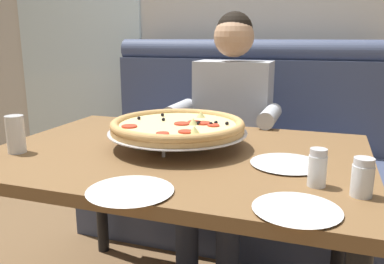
# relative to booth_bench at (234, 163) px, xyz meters

# --- Properties ---
(window_panel) EXTENTS (1.10, 0.02, 2.80)m
(window_panel) POSITION_rel_booth_bench_xyz_m (-1.40, 0.50, 1.00)
(window_panel) COLOR white
(window_panel) RESTS_ON ground_plane
(booth_bench) EXTENTS (1.70, 0.78, 1.13)m
(booth_bench) POSITION_rel_booth_bench_xyz_m (0.00, 0.00, 0.00)
(booth_bench) COLOR #424C6B
(booth_bench) RESTS_ON ground_plane
(dining_table) EXTENTS (1.34, 0.95, 0.74)m
(dining_table) POSITION_rel_booth_bench_xyz_m (0.00, -0.95, 0.26)
(dining_table) COLOR brown
(dining_table) RESTS_ON ground_plane
(diner_main) EXTENTS (0.54, 0.64, 1.27)m
(diner_main) POSITION_rel_booth_bench_xyz_m (0.02, -0.27, 0.31)
(diner_main) COLOR #2D3342
(diner_main) RESTS_ON ground_plane
(pizza) EXTENTS (0.52, 0.52, 0.11)m
(pizza) POSITION_rel_booth_bench_xyz_m (-0.02, -0.90, 0.42)
(pizza) COLOR silver
(pizza) RESTS_ON dining_table
(shaker_oregano) EXTENTS (0.06, 0.06, 0.10)m
(shaker_oregano) POSITION_rel_booth_bench_xyz_m (0.61, -1.19, 0.38)
(shaker_oregano) COLOR white
(shaker_oregano) RESTS_ON dining_table
(shaker_pepper_flakes) EXTENTS (0.05, 0.05, 0.11)m
(shaker_pepper_flakes) POSITION_rel_booth_bench_xyz_m (0.49, -1.15, 0.39)
(shaker_pepper_flakes) COLOR white
(shaker_pepper_flakes) RESTS_ON dining_table
(plate_near_left) EXTENTS (0.21, 0.21, 0.02)m
(plate_near_left) POSITION_rel_booth_bench_xyz_m (0.45, -1.34, 0.35)
(plate_near_left) COLOR white
(plate_near_left) RESTS_ON dining_table
(plate_near_right) EXTENTS (0.24, 0.24, 0.02)m
(plate_near_right) POSITION_rel_booth_bench_xyz_m (0.02, -1.36, 0.35)
(plate_near_right) COLOR white
(plate_near_right) RESTS_ON dining_table
(plate_far_side) EXTENTS (0.24, 0.24, 0.02)m
(plate_far_side) POSITION_rel_booth_bench_xyz_m (0.40, -0.99, 0.35)
(plate_far_side) COLOR white
(plate_far_side) RESTS_ON dining_table
(drinking_glass) EXTENTS (0.06, 0.06, 0.13)m
(drinking_glass) POSITION_rel_booth_bench_xyz_m (-0.54, -1.16, 0.40)
(drinking_glass) COLOR silver
(drinking_glass) RESTS_ON dining_table
(patio_chair) EXTENTS (0.40, 0.40, 0.86)m
(patio_chair) POSITION_rel_booth_bench_xyz_m (-1.60, 1.14, 0.13)
(patio_chair) COLOR black
(patio_chair) RESTS_ON ground_plane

